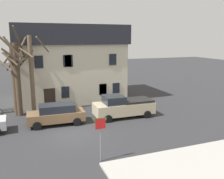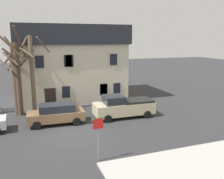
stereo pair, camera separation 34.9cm
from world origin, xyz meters
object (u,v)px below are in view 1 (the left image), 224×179
object	(u,v)px
car_brown_wagon	(56,114)
street_sign_pole	(100,131)
tree_bare_mid	(14,75)
building_main	(69,62)
tree_bare_far	(17,76)
tree_bare_end	(31,70)
pickup_truck_beige	(123,106)

from	to	relation	value
car_brown_wagon	street_sign_pole	xyz separation A→B (m)	(1.46, -7.30, 0.97)
tree_bare_mid	street_sign_pole	size ratio (longest dim) A/B	3.05
building_main	car_brown_wagon	xyz separation A→B (m)	(-2.88, -8.65, -3.42)
car_brown_wagon	street_sign_pole	bearing A→B (deg)	-78.67
car_brown_wagon	building_main	bearing A→B (deg)	71.62
tree_bare_far	tree_bare_end	distance (m)	1.36
building_main	tree_bare_far	bearing A→B (deg)	-138.76
tree_bare_mid	tree_bare_end	bearing A→B (deg)	7.14
tree_bare_far	car_brown_wagon	bearing A→B (deg)	-52.21
tree_bare_far	pickup_truck_beige	world-z (taller)	tree_bare_far
tree_bare_mid	pickup_truck_beige	xyz separation A→B (m)	(9.06, -3.91, -2.82)
tree_bare_mid	tree_bare_end	xyz separation A→B (m)	(1.51, 0.19, 0.31)
tree_bare_far	pickup_truck_beige	bearing A→B (deg)	-23.50
tree_bare_far	pickup_truck_beige	xyz separation A→B (m)	(8.81, -3.83, -2.68)
building_main	tree_bare_end	size ratio (longest dim) A/B	1.53
tree_bare_far	street_sign_pole	bearing A→B (deg)	-68.59
tree_bare_far	car_brown_wagon	xyz separation A→B (m)	(2.83, -3.65, -2.78)
tree_bare_mid	pickup_truck_beige	world-z (taller)	tree_bare_mid
car_brown_wagon	tree_bare_far	bearing A→B (deg)	127.79
building_main	tree_bare_far	distance (m)	7.62
tree_bare_end	pickup_truck_beige	size ratio (longest dim) A/B	1.45
tree_bare_mid	street_sign_pole	xyz separation A→B (m)	(4.55, -11.03, -1.95)
building_main	tree_bare_mid	xyz separation A→B (m)	(-5.96, -4.92, -0.50)
tree_bare_mid	car_brown_wagon	distance (m)	5.65
tree_bare_far	pickup_truck_beige	size ratio (longest dim) A/B	1.32
tree_bare_end	street_sign_pole	size ratio (longest dim) A/B	3.00
car_brown_wagon	pickup_truck_beige	size ratio (longest dim) A/B	0.85
tree_bare_far	street_sign_pole	distance (m)	11.90
tree_bare_mid	car_brown_wagon	bearing A→B (deg)	-50.45
building_main	pickup_truck_beige	world-z (taller)	building_main
building_main	tree_bare_far	size ratio (longest dim) A/B	1.68
pickup_truck_beige	street_sign_pole	size ratio (longest dim) A/B	2.07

